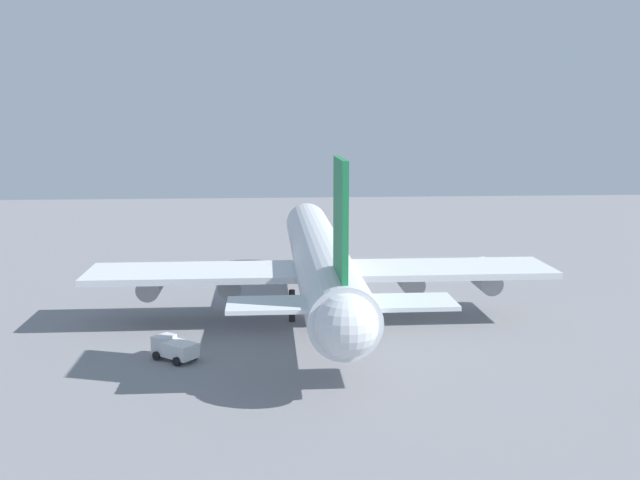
{
  "coord_description": "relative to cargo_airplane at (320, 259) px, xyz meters",
  "views": [
    {
      "loc": [
        -82.99,
        6.11,
        22.94
      ],
      "look_at": [
        0.0,
        0.0,
        8.71
      ],
      "focal_mm": 41.69,
      "sensor_mm": 36.0,
      "label": 1
    }
  ],
  "objects": [
    {
      "name": "safety_cone_nose",
      "position": [
        27.36,
        -2.5,
        -6.13
      ],
      "size": [
        0.53,
        0.53,
        0.76
      ],
      "primitive_type": "cone",
      "color": "orange",
      "rests_on": "ground_plane"
    },
    {
      "name": "ground_plane",
      "position": [
        0.24,
        -0.0,
        -6.5
      ],
      "size": [
        241.09,
        241.09,
        0.0
      ],
      "primitive_type": "plane",
      "color": "gray"
    },
    {
      "name": "cargo_airplane",
      "position": [
        0.0,
        0.0,
        0.0
      ],
      "size": [
        60.27,
        51.24,
        19.36
      ],
      "color": "silver",
      "rests_on": "ground_plane"
    },
    {
      "name": "baggage_tug",
      "position": [
        -14.84,
        14.86,
        -5.38
      ],
      "size": [
        4.44,
        4.71,
        2.11
      ],
      "color": "silver",
      "rests_on": "ground_plane"
    },
    {
      "name": "maintenance_van",
      "position": [
        18.75,
        -25.39,
        -5.35
      ],
      "size": [
        4.58,
        4.31,
        2.48
      ],
      "color": "silver",
      "rests_on": "ground_plane"
    }
  ]
}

